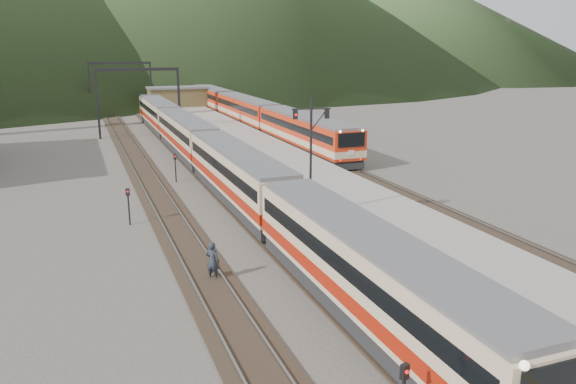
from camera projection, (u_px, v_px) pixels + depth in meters
name	position (u px, v px, depth m)	size (l,w,h in m)	color
track_main	(190.00, 157.00, 53.94)	(2.60, 200.00, 0.23)	black
track_far	(137.00, 161.00, 52.23)	(2.60, 200.00, 0.23)	black
track_second	(301.00, 150.00, 57.88)	(2.60, 200.00, 0.23)	black
platform	(252.00, 153.00, 53.94)	(8.00, 100.00, 1.00)	gray
gantry_near	(138.00, 89.00, 65.13)	(9.55, 0.25, 8.00)	black
gantry_far	(120.00, 78.00, 87.74)	(9.55, 0.25, 8.00)	black
station_shed	(178.00, 96.00, 89.59)	(9.40, 4.40, 3.10)	brown
hill_c	(366.00, 10.00, 239.05)	(160.00, 160.00, 50.00)	#324E27
main_train	(207.00, 153.00, 46.53)	(2.67, 73.27, 3.26)	#CBB28C
second_train	(246.00, 110.00, 74.99)	(3.00, 61.45, 3.66)	red
signal_mast	(311.00, 145.00, 31.57)	(2.17, 0.56, 6.71)	black
short_signal_b	(175.00, 164.00, 44.08)	(0.24, 0.19, 2.27)	black
short_signal_c	(128.00, 201.00, 33.57)	(0.26, 0.22, 2.27)	black
worker	(213.00, 261.00, 25.76)	(0.68, 0.44, 1.85)	#222832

